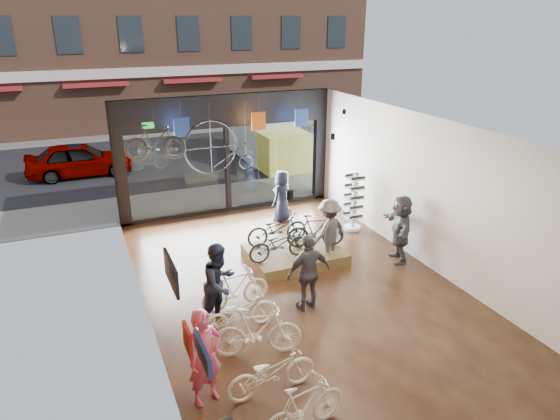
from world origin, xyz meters
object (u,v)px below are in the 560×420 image
floor_bike_5 (235,289)px  customer_0 (205,357)px  display_bike_right (277,228)px  sunglasses_rack (354,202)px  street_car (79,159)px  display_bike_left (279,244)px  floor_bike_1 (304,408)px  floor_bike_2 (271,372)px  floor_bike_4 (240,312)px  display_platform (295,255)px  customer_3 (329,231)px  hung_bike (155,142)px  box_truck (269,135)px  customer_1 (220,283)px  customer_5 (400,228)px  customer_2 (309,272)px  penny_farthing (222,148)px  floor_bike_3 (257,331)px  customer_4 (282,196)px  display_bike_mid (316,231)px

floor_bike_5 → customer_0: (-1.33, -2.54, 0.39)m
display_bike_right → sunglasses_rack: bearing=-76.4°
street_car → display_bike_left: 11.39m
floor_bike_1 → customer_0: customer_0 is taller
floor_bike_2 → customer_0: size_ratio=0.92×
floor_bike_4 → display_platform: (2.34, 2.45, -0.26)m
floor_bike_5 → display_bike_right: 2.85m
display_platform → customer_3: (0.79, -0.38, 0.70)m
hung_bike → floor_bike_4: bearing=-162.4°
box_truck → sunglasses_rack: size_ratio=3.53×
customer_1 → hung_bike: 4.86m
display_bike_left → customer_5: customer_5 is taller
floor_bike_4 → display_bike_left: size_ratio=0.97×
street_car → customer_2: bearing=-161.6°
penny_farthing → floor_bike_3: bearing=-101.4°
display_platform → display_bike_right: size_ratio=1.42×
floor_bike_5 → hung_bike: 4.79m
floor_bike_5 → penny_farthing: 4.93m
display_bike_right → customer_1: bearing=137.0°
street_car → floor_bike_5: bearing=-167.2°
customer_0 → penny_farthing: penny_farthing is taller
sunglasses_rack → floor_bike_4: bearing=-130.8°
floor_bike_4 → street_car: bearing=5.6°
street_car → display_bike_left: bearing=-158.1°
customer_0 → customer_5: bearing=9.4°
customer_5 → sunglasses_rack: 2.26m
customer_4 → customer_5: 4.14m
floor_bike_1 → floor_bike_3: bearing=-10.7°
display_bike_mid → customer_2: customer_2 is taller
floor_bike_1 → sunglasses_rack: size_ratio=0.89×
customer_1 → display_platform: bearing=3.1°
display_bike_mid → customer_1: size_ratio=0.86×
customer_1 → penny_farthing: penny_farthing is taller
customer_1 → customer_3: customer_1 is taller
display_bike_mid → customer_2: (-1.28, -2.19, 0.12)m
customer_2 → floor_bike_5: bearing=-27.3°
floor_bike_3 → customer_0: (-1.20, -0.81, 0.35)m
floor_bike_3 → floor_bike_1: bearing=-165.6°
street_car → floor_bike_1: 15.81m
floor_bike_1 → customer_1: (-0.30, 3.41, 0.44)m
floor_bike_3 → floor_bike_5: bearing=10.3°
display_platform → customer_0: bearing=-130.0°
floor_bike_1 → customer_4: (3.10, 8.11, 0.35)m
floor_bike_1 → customer_4: size_ratio=0.94×
customer_0 → box_truck: bearing=46.4°
customer_1 → hung_bike: bearing=60.6°
customer_1 → customer_3: size_ratio=1.05×
display_platform → display_bike_right: (-0.28, 0.52, 0.59)m
customer_4 → floor_bike_2: bearing=31.7°
box_truck → customer_4: 6.85m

